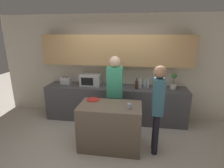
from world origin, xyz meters
name	(u,v)px	position (x,y,z in m)	size (l,w,h in m)	color
ground_plane	(105,152)	(0.00, 0.00, 0.00)	(14.00, 14.00, 0.00)	beige
back_wall	(117,61)	(0.00, 1.66, 1.54)	(6.40, 0.40, 2.70)	beige
back_counter	(115,103)	(0.00, 1.39, 0.45)	(3.60, 0.62, 0.91)	#4C4C51
kitchen_island	(110,126)	(0.06, 0.21, 0.45)	(1.20, 0.68, 0.91)	brown
microwave	(91,80)	(-0.65, 1.45, 1.06)	(0.52, 0.39, 0.30)	#B7BABC
toaster	(66,81)	(-1.35, 1.45, 1.00)	(0.26, 0.16, 0.18)	silver
potted_plant	(174,81)	(1.44, 1.45, 1.11)	(0.14, 0.14, 0.39)	silver
bottle_0	(136,85)	(0.54, 1.30, 1.02)	(0.07, 0.07, 0.28)	#472814
bottle_1	(140,84)	(0.63, 1.40, 1.02)	(0.08, 0.08, 0.28)	silver
bottle_2	(145,84)	(0.75, 1.50, 0.99)	(0.07, 0.07, 0.22)	silver
bottle_3	(148,83)	(0.83, 1.47, 1.02)	(0.07, 0.07, 0.30)	silver
plate_on_island	(93,100)	(-0.33, 0.43, 0.92)	(0.26, 0.26, 0.01)	red
cup_0	(129,106)	(0.43, 0.10, 0.96)	(0.07, 0.07, 0.10)	#9FA7CA
person_left	(115,88)	(0.07, 0.81, 1.06)	(0.34, 0.23, 1.77)	black
person_center	(158,103)	(0.94, 0.19, 1.02)	(0.22, 0.35, 1.71)	black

